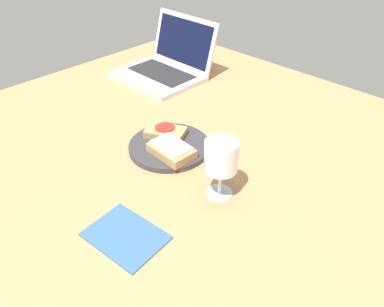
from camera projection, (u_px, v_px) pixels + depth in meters
The scene contains 7 objects.
wooden_table at pixel (173, 155), 101.77cm from camera, with size 140.00×140.00×3.00cm, color #B27F51.
plate at pixel (169, 147), 101.14cm from camera, with size 21.94×21.94×1.52cm, color #333338.
sandwich_with_cheese at pixel (171, 150), 96.18cm from camera, with size 11.93×7.96×3.16cm.
sandwich_with_tomato at pixel (165, 132), 103.73cm from camera, with size 12.56×10.58×2.54cm.
wine_glass at pixel (221, 158), 81.03cm from camera, with size 7.51×7.51×14.44cm.
laptop at pixel (165, 66), 138.77cm from camera, with size 30.31×28.82×19.68cm.
napkin at pixel (126, 236), 76.23cm from camera, with size 15.82×11.55×0.40cm, color #33598C.
Camera 1 is at (60.93, -55.54, 61.39)cm, focal length 35.00 mm.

